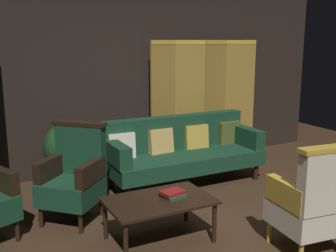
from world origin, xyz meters
TOP-DOWN VIEW (x-y plane):
  - ground_plane at (0.00, 0.00)m, footprint 10.00×10.00m
  - back_wall at (0.00, 2.45)m, footprint 7.20×0.10m
  - folding_screen at (1.29, 2.14)m, footprint 1.74×0.33m
  - velvet_couch at (0.55, 1.46)m, footprint 2.12×0.78m
  - coffee_table at (-0.47, 0.07)m, footprint 1.00×0.64m
  - armchair_gilt_accent at (0.66, -0.75)m, footprint 0.64×0.63m
  - armchair_wing_left at (-1.06, 0.93)m, footprint 0.82×0.82m
  - potted_plant at (-0.90, 1.97)m, footprint 0.55×0.55m
  - book_green_cloth at (-0.33, 0.07)m, footprint 0.22×0.23m
  - book_red_leather at (-0.33, 0.07)m, footprint 0.24×0.20m

SIDE VIEW (x-z plane):
  - ground_plane at x=0.00m, z-range 0.00..0.00m
  - coffee_table at x=-0.47m, z-range 0.16..0.58m
  - book_green_cloth at x=-0.33m, z-range 0.42..0.45m
  - velvet_couch at x=0.55m, z-range 0.02..0.90m
  - book_red_leather at x=-0.33m, z-range 0.45..0.49m
  - potted_plant at x=-0.90m, z-range 0.07..0.91m
  - armchair_gilt_accent at x=0.66m, z-range -0.03..1.01m
  - armchair_wing_left at x=-1.06m, z-range -0.03..1.01m
  - folding_screen at x=1.29m, z-range 0.04..1.94m
  - back_wall at x=0.00m, z-range 0.00..2.80m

